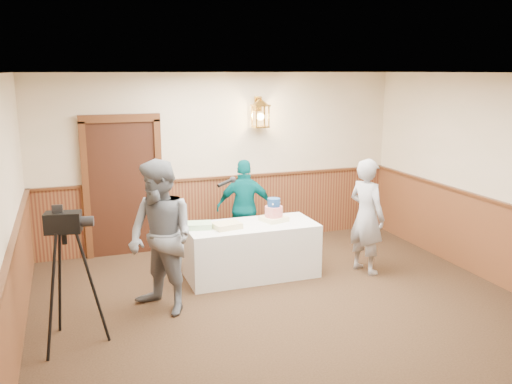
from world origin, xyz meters
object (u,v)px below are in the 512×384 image
interviewer (161,238)px  baker (367,216)px  assistant_p (245,208)px  tiered_cake (274,212)px  display_table (251,250)px  sheet_cake_yellow (227,225)px  tv_camera_rig (68,286)px  sheet_cake_green (200,225)px

interviewer → baker: size_ratio=1.12×
baker → assistant_p: (-1.38, 1.28, -0.07)m
tiered_cake → interviewer: interviewer is taller
display_table → sheet_cake_yellow: (-0.37, -0.07, 0.41)m
tv_camera_rig → sheet_cake_green: bearing=46.7°
display_table → assistant_p: assistant_p is taller
sheet_cake_green → interviewer: bearing=-129.3°
tiered_cake → baker: (1.23, -0.45, -0.06)m
assistant_p → baker: bearing=154.3°
sheet_cake_green → tv_camera_rig: (-1.70, -1.27, -0.14)m
sheet_cake_yellow → assistant_p: 1.12m
baker → assistant_p: bearing=30.1°
baker → tv_camera_rig: 4.09m
display_table → tiered_cake: tiered_cake is taller
interviewer → assistant_p: size_ratio=1.22×
tv_camera_rig → display_table: bearing=36.6°
sheet_cake_yellow → interviewer: interviewer is taller
interviewer → baker: interviewer is taller
interviewer → assistant_p: bearing=103.8°
sheet_cake_green → sheet_cake_yellow: bearing=-20.1°
sheet_cake_green → baker: size_ratio=0.20×
sheet_cake_yellow → interviewer: (-0.99, -0.67, 0.13)m
assistant_p → sheet_cake_green: bearing=59.3°
display_table → sheet_cake_green: bearing=175.2°
display_table → tv_camera_rig: (-2.42, -1.21, 0.27)m
tiered_cake → assistant_p: (-0.15, 0.83, -0.13)m
tiered_cake → baker: 1.31m
sheet_cake_green → tv_camera_rig: 2.13m
display_table → tv_camera_rig: bearing=-153.4°
tiered_cake → display_table: bearing=-169.8°
sheet_cake_green → tv_camera_rig: size_ratio=0.22×
sheet_cake_yellow → display_table: bearing=10.1°
display_table → sheet_cake_yellow: 0.56m
tv_camera_rig → baker: bearing=21.6°
display_table → baker: 1.69m
interviewer → tv_camera_rig: (-1.05, -0.48, -0.27)m
tiered_cake → sheet_cake_yellow: size_ratio=1.09×
display_table → assistant_p: 0.99m
sheet_cake_green → assistant_p: bearing=42.1°
sheet_cake_green → baker: 2.35m
tiered_cake → sheet_cake_green: size_ratio=1.22×
sheet_cake_yellow → assistant_p: bearing=58.8°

